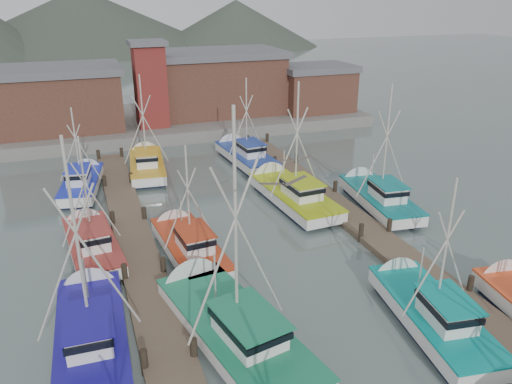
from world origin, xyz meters
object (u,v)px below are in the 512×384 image
object	(u,v)px
boat_4	(228,323)
boat_12	(147,164)
lookout_tower	(150,83)
boat_8	(187,245)

from	to	relation	value
boat_4	boat_12	distance (m)	23.15
lookout_tower	boat_4	bearing A→B (deg)	-93.70
lookout_tower	boat_8	distance (m)	26.58
boat_8	boat_4	bearing A→B (deg)	-94.62
boat_12	boat_4	bearing A→B (deg)	-83.72
boat_4	boat_12	size ratio (longest dim) A/B	1.29
boat_8	boat_12	distance (m)	15.34
lookout_tower	boat_8	size ratio (longest dim) A/B	1.01
boat_8	lookout_tower	bearing A→B (deg)	79.90
boat_4	boat_8	xyz separation A→B (m)	(-0.07, 7.82, -0.01)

